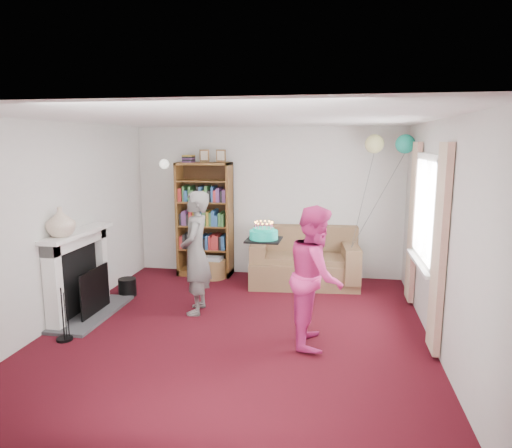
% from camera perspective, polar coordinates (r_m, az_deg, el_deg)
% --- Properties ---
extents(ground, '(5.00, 5.00, 0.00)m').
position_cam_1_polar(ground, '(5.65, -2.44, -13.25)').
color(ground, '#36080E').
rests_on(ground, ground).
extents(wall_back, '(4.50, 0.02, 2.50)m').
position_cam_1_polar(wall_back, '(7.72, 1.42, 2.78)').
color(wall_back, silver).
rests_on(wall_back, ground).
extents(wall_left, '(0.02, 5.00, 2.50)m').
position_cam_1_polar(wall_left, '(6.16, -23.55, 0.03)').
color(wall_left, silver).
rests_on(wall_left, ground).
extents(wall_right, '(0.02, 5.00, 2.50)m').
position_cam_1_polar(wall_right, '(5.29, 22.16, -1.43)').
color(wall_right, silver).
rests_on(wall_right, ground).
extents(ceiling, '(4.50, 5.00, 0.01)m').
position_cam_1_polar(ceiling, '(5.19, -2.65, 13.04)').
color(ceiling, white).
rests_on(ceiling, wall_back).
extents(fireplace, '(0.55, 1.80, 1.12)m').
position_cam_1_polar(fireplace, '(6.39, -20.84, -6.25)').
color(fireplace, '#3F3F42').
rests_on(fireplace, ground).
extents(window_bay, '(0.14, 2.02, 2.20)m').
position_cam_1_polar(window_bay, '(5.86, 20.38, -0.70)').
color(window_bay, white).
rests_on(window_bay, ground).
extents(wall_sconce, '(0.16, 0.23, 0.16)m').
position_cam_1_polar(wall_sconce, '(7.96, -11.38, 7.37)').
color(wall_sconce, gold).
rests_on(wall_sconce, ground).
extents(bookcase, '(0.91, 0.42, 2.13)m').
position_cam_1_polar(bookcase, '(7.78, -6.36, 0.47)').
color(bookcase, '#472B14').
rests_on(bookcase, ground).
extents(sofa, '(1.69, 0.90, 0.90)m').
position_cam_1_polar(sofa, '(7.40, 6.02, -4.82)').
color(sofa, brown).
rests_on(sofa, ground).
extents(wicker_basket, '(0.41, 0.41, 0.37)m').
position_cam_1_polar(wicker_basket, '(7.69, -5.32, -5.54)').
color(wicker_basket, olive).
rests_on(wicker_basket, ground).
extents(person_striped, '(0.45, 0.63, 1.63)m').
position_cam_1_polar(person_striped, '(6.05, -7.55, -3.59)').
color(person_striped, black).
rests_on(person_striped, ground).
extents(person_magenta, '(0.63, 0.79, 1.57)m').
position_cam_1_polar(person_magenta, '(5.13, 7.48, -6.44)').
color(person_magenta, '#CF2975').
rests_on(person_magenta, ground).
extents(birthday_cake, '(0.40, 0.40, 0.22)m').
position_cam_1_polar(birthday_cake, '(5.28, 0.97, -1.37)').
color(birthday_cake, black).
rests_on(birthday_cake, ground).
extents(balloons, '(0.88, 0.37, 1.70)m').
position_cam_1_polar(balloons, '(7.12, 16.37, 9.58)').
color(balloons, '#3F3F3F').
rests_on(balloons, ground).
extents(mantel_vase, '(0.36, 0.36, 0.36)m').
position_cam_1_polar(mantel_vase, '(5.95, -23.25, 0.25)').
color(mantel_vase, beige).
rests_on(mantel_vase, fireplace).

